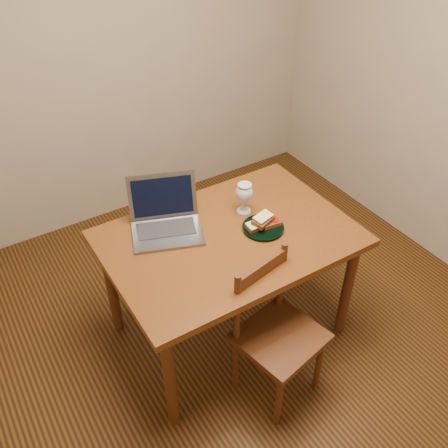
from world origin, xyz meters
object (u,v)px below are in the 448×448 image
table (229,248)px  milk_glass (244,198)px  plate (263,228)px  laptop (165,216)px  chair (277,328)px

table → milk_glass: size_ratio=7.11×
plate → laptop: laptop is taller
table → chair: bearing=-90.5°
table → laptop: size_ratio=2.84×
table → plate: 0.21m
laptop → chair: bearing=-50.7°
chair → milk_glass: (0.19, 0.59, 0.37)m
milk_glass → chair: bearing=-107.6°
plate → milk_glass: size_ratio=1.23×
milk_glass → laptop: bearing=165.3°
laptop → table: bearing=-24.9°
table → chair: (-0.00, -0.46, -0.19)m
plate → chair: bearing=-114.6°
plate → laptop: 0.53m
plate → table: bearing=164.2°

